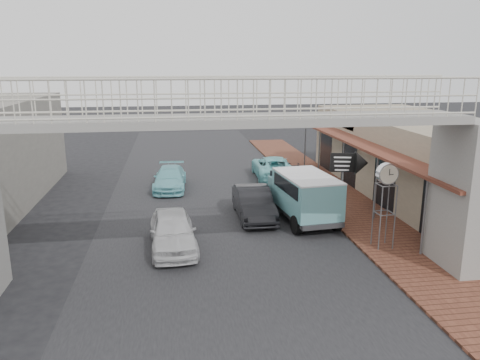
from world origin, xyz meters
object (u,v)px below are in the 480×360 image
object	(u,v)px
dark_sedan	(254,203)
angkot_van	(304,191)
motorcycle_far	(293,170)
arrow_sign	(360,164)
angkot_curb	(273,167)
angkot_far	(170,178)
street_clock	(387,178)
motorcycle_near	(311,186)
white_hatchback	(173,231)

from	to	relation	value
dark_sedan	angkot_van	size ratio (longest dim) A/B	0.93
motorcycle_far	arrow_sign	size ratio (longest dim) A/B	0.52
angkot_curb	motorcycle_far	distance (m)	1.24
angkot_far	dark_sedan	bearing A→B (deg)	-52.76
angkot_van	arrow_sign	distance (m)	2.81
motorcycle_far	arrow_sign	bearing A→B (deg)	-173.27
angkot_far	angkot_van	distance (m)	8.59
angkot_far	street_clock	distance (m)	12.72
motorcycle_far	arrow_sign	world-z (taller)	arrow_sign
angkot_curb	motorcycle_near	bearing A→B (deg)	107.61
street_clock	arrow_sign	bearing A→B (deg)	78.62
angkot_curb	street_clock	distance (m)	11.85
white_hatchback	angkot_van	world-z (taller)	angkot_van
angkot_far	motorcycle_far	size ratio (longest dim) A/B	2.73
dark_sedan	arrow_sign	distance (m)	4.99
motorcycle_near	arrow_sign	size ratio (longest dim) A/B	0.57
white_hatchback	street_clock	world-z (taller)	street_clock
angkot_curb	street_clock	xyz separation A→B (m)	(1.63, -11.55, 2.08)
angkot_far	arrow_sign	bearing A→B (deg)	-32.08
angkot_van	angkot_far	bearing A→B (deg)	126.33
white_hatchback	angkot_curb	world-z (taller)	white_hatchback
angkot_far	motorcycle_near	xyz separation A→B (m)	(7.26, -2.42, -0.06)
angkot_curb	angkot_van	distance (m)	8.09
arrow_sign	white_hatchback	bearing A→B (deg)	-149.40
dark_sedan	motorcycle_near	world-z (taller)	dark_sedan
angkot_far	street_clock	bearing A→B (deg)	-47.93
angkot_curb	street_clock	size ratio (longest dim) A/B	1.50
arrow_sign	motorcycle_far	bearing A→B (deg)	111.40
arrow_sign	angkot_far	bearing A→B (deg)	157.06
angkot_van	motorcycle_far	distance (m)	7.68
angkot_van	motorcycle_near	bearing A→B (deg)	63.09
angkot_curb	angkot_far	bearing A→B (deg)	18.42
angkot_van	motorcycle_near	world-z (taller)	angkot_van
motorcycle_far	angkot_far	bearing A→B (deg)	97.31
motorcycle_far	white_hatchback	bearing A→B (deg)	142.04
angkot_far	street_clock	xyz separation A→B (m)	(7.79, -9.82, 2.14)
motorcycle_far	angkot_curb	bearing A→B (deg)	61.28
angkot_curb	angkot_far	size ratio (longest dim) A/B	1.16
white_hatchback	dark_sedan	size ratio (longest dim) A/B	0.98
angkot_far	angkot_van	bearing A→B (deg)	-43.96
angkot_van	street_clock	xyz separation A→B (m)	(2.02, -3.50, 1.38)
angkot_far	angkot_curb	bearing A→B (deg)	19.34
angkot_far	motorcycle_near	bearing A→B (deg)	-14.75
dark_sedan	arrow_sign	world-z (taller)	arrow_sign
dark_sedan	street_clock	world-z (taller)	street_clock
white_hatchback	motorcycle_far	size ratio (longest dim) A/B	2.72
white_hatchback	angkot_van	xyz separation A→B (m)	(5.68, 2.33, 0.66)
dark_sedan	motorcycle_far	distance (m)	7.62
motorcycle_near	angkot_curb	bearing A→B (deg)	16.77
white_hatchback	motorcycle_near	size ratio (longest dim) A/B	2.46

